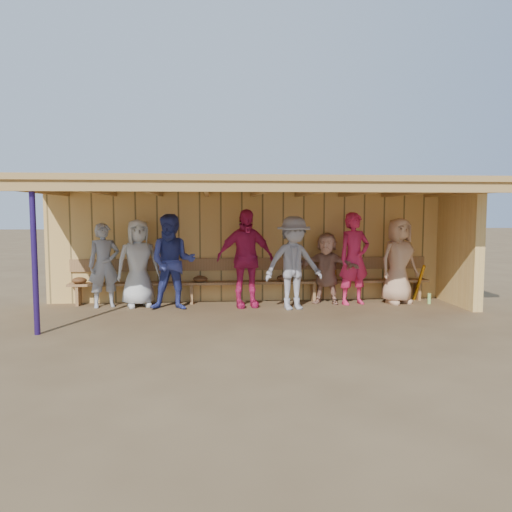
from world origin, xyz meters
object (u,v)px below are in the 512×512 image
(player_e, at_px, (294,263))
(player_b, at_px, (138,263))
(bench, at_px, (253,277))
(player_d, at_px, (245,258))
(player_a, at_px, (104,265))
(player_c, at_px, (173,262))
(player_f, at_px, (326,268))
(player_h, at_px, (399,261))
(player_g, at_px, (354,259))

(player_e, bearing_deg, player_b, 157.34)
(bench, bearing_deg, player_b, -172.58)
(player_d, xyz_separation_m, bench, (0.20, 0.53, -0.46))
(player_a, relative_size, player_c, 0.90)
(player_a, distance_m, bench, 3.05)
(player_b, xyz_separation_m, bench, (2.34, 0.31, -0.36))
(bench, bearing_deg, player_f, -11.39)
(player_b, height_order, player_e, player_e)
(player_e, distance_m, player_f, 0.97)
(player_f, bearing_deg, player_d, -150.35)
(player_e, relative_size, bench, 0.24)
(player_h, relative_size, bench, 0.23)
(player_a, xyz_separation_m, player_c, (1.39, -0.37, 0.09))
(player_c, distance_m, bench, 1.81)
(player_a, xyz_separation_m, player_h, (6.03, -0.13, 0.05))
(player_a, bearing_deg, player_d, -22.44)
(player_c, xyz_separation_m, player_d, (1.43, 0.14, 0.05))
(player_d, xyz_separation_m, player_h, (3.21, 0.10, -0.09))
(player_e, distance_m, player_h, 2.32)
(player_c, distance_m, player_e, 2.37)
(player_g, bearing_deg, player_c, 167.74)
(player_h, bearing_deg, player_a, 159.84)
(player_c, relative_size, player_e, 1.02)
(player_e, xyz_separation_m, bench, (-0.73, 0.85, -0.39))
(player_c, height_order, player_d, player_d)
(player_d, xyz_separation_m, player_f, (1.71, 0.22, -0.24))
(player_d, bearing_deg, player_b, 164.21)
(player_b, height_order, player_c, player_c)
(player_a, relative_size, player_b, 0.96)
(player_d, bearing_deg, bench, 59.88)
(player_b, distance_m, bench, 2.39)
(player_a, relative_size, player_g, 0.89)
(player_a, xyz_separation_m, player_b, (0.67, 0.00, 0.04))
(player_h, bearing_deg, player_b, 159.69)
(player_e, bearing_deg, player_g, 4.47)
(player_e, relative_size, player_h, 1.02)
(player_h, bearing_deg, player_e, 171.45)
(player_e, height_order, player_g, player_g)
(player_c, bearing_deg, player_e, -1.33)
(player_a, height_order, player_h, player_h)
(player_a, bearing_deg, player_e, -26.18)
(player_e, height_order, player_h, player_e)
(player_c, distance_m, player_d, 1.44)
(player_f, bearing_deg, player_e, -122.95)
(player_b, xyz_separation_m, player_e, (3.08, -0.55, 0.03))
(player_g, xyz_separation_m, player_h, (0.95, 0.01, -0.06))
(player_e, relative_size, player_g, 0.96)
(player_c, relative_size, bench, 0.25)
(player_c, distance_m, player_g, 3.70)
(player_c, relative_size, player_d, 0.95)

